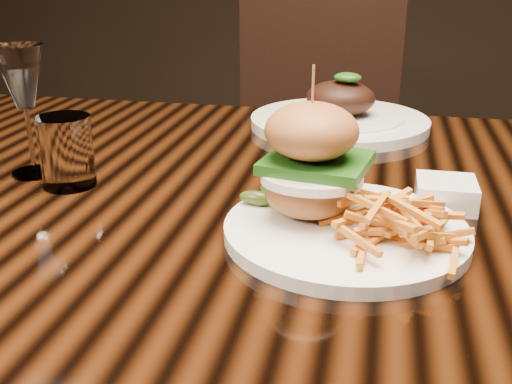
% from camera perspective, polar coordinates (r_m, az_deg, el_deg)
% --- Properties ---
extents(dining_table, '(1.60, 0.90, 0.75)m').
position_cam_1_polar(dining_table, '(0.82, 3.53, -4.87)').
color(dining_table, black).
rests_on(dining_table, ground).
extents(burger_plate, '(0.27, 0.27, 0.18)m').
position_cam_1_polar(burger_plate, '(0.66, 7.92, -0.40)').
color(burger_plate, white).
rests_on(burger_plate, dining_table).
extents(ramekin, '(0.08, 0.08, 0.03)m').
position_cam_1_polar(ramekin, '(0.77, 17.61, -0.12)').
color(ramekin, white).
rests_on(ramekin, dining_table).
extents(wine_glass, '(0.07, 0.07, 0.18)m').
position_cam_1_polar(wine_glass, '(0.88, -21.38, 9.80)').
color(wine_glass, white).
rests_on(wine_glass, dining_table).
extents(water_tumbler, '(0.07, 0.07, 0.10)m').
position_cam_1_polar(water_tumbler, '(0.83, -17.61, 3.69)').
color(water_tumbler, white).
rests_on(water_tumbler, dining_table).
extents(far_dish, '(0.32, 0.32, 0.10)m').
position_cam_1_polar(far_dish, '(1.10, 7.96, 7.14)').
color(far_dish, white).
rests_on(far_dish, dining_table).
extents(chair_far, '(0.48, 0.49, 0.95)m').
position_cam_1_polar(chair_far, '(1.71, 5.58, 4.40)').
color(chair_far, black).
rests_on(chair_far, ground).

